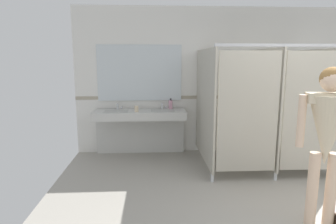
% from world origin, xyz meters
% --- Properties ---
extents(wall_back, '(7.04, 0.12, 2.71)m').
position_xyz_m(wall_back, '(0.00, 2.67, 1.35)').
color(wall_back, silver).
rests_on(wall_back, ground_plane).
extents(wall_back_tile_band, '(7.04, 0.01, 0.06)m').
position_xyz_m(wall_back_tile_band, '(0.00, 2.61, 1.05)').
color(wall_back_tile_band, '#9E937F').
rests_on(wall_back_tile_band, wall_back).
extents(vanity_counter, '(1.65, 0.53, 0.96)m').
position_xyz_m(vanity_counter, '(-2.32, 2.41, 0.62)').
color(vanity_counter, silver).
rests_on(vanity_counter, ground_plane).
extents(mirror_panel, '(1.55, 0.02, 1.03)m').
position_xyz_m(mirror_panel, '(-2.32, 2.60, 1.51)').
color(mirror_panel, silver).
rests_on(mirror_panel, wall_back).
extents(bathroom_stalls, '(1.94, 1.54, 1.96)m').
position_xyz_m(bathroom_stalls, '(-0.30, 1.63, 1.03)').
color(bathroom_stalls, '#B2AD9E').
rests_on(bathroom_stalls, ground_plane).
extents(person_standing, '(0.58, 0.46, 1.68)m').
position_xyz_m(person_standing, '(-0.38, -0.12, 1.07)').
color(person_standing, beige).
rests_on(person_standing, ground_plane).
extents(soap_dispenser, '(0.07, 0.07, 0.20)m').
position_xyz_m(soap_dispenser, '(-1.76, 2.49, 0.93)').
color(soap_dispenser, '#D899B2').
rests_on(soap_dispenser, vanity_counter).
extents(paper_cup, '(0.07, 0.07, 0.10)m').
position_xyz_m(paper_cup, '(-2.38, 2.24, 0.90)').
color(paper_cup, beige).
rests_on(paper_cup, vanity_counter).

